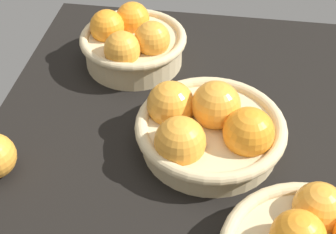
% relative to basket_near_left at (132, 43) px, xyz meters
% --- Properties ---
extents(market_tray, '(0.84, 0.72, 0.03)m').
position_rel_basket_near_left_xyz_m(market_tray, '(0.21, 0.14, -0.06)').
color(market_tray, black).
rests_on(market_tray, ground).
extents(basket_near_left, '(0.21, 0.21, 0.11)m').
position_rel_basket_near_left_xyz_m(basket_near_left, '(0.00, 0.00, 0.00)').
color(basket_near_left, '#D3BC8C').
rests_on(basket_near_left, market_tray).
extents(basket_center, '(0.25, 0.25, 0.11)m').
position_rel_basket_near_left_xyz_m(basket_center, '(0.22, 0.17, -0.01)').
color(basket_center, '#D3BC8C').
rests_on(basket_center, market_tray).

